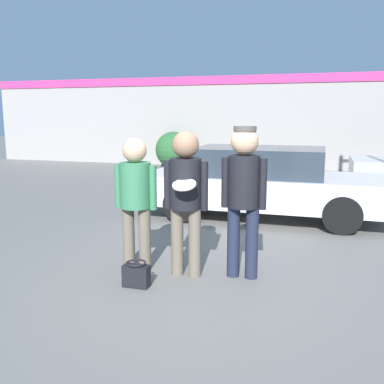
{
  "coord_description": "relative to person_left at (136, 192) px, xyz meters",
  "views": [
    {
      "loc": [
        1.28,
        -4.79,
        1.92
      ],
      "look_at": [
        -0.23,
        0.17,
        0.98
      ],
      "focal_mm": 40.0,
      "sensor_mm": 36.0,
      "label": 1
    }
  ],
  "objects": [
    {
      "name": "ground_plane",
      "position": [
        0.89,
        0.04,
        -0.98
      ],
      "size": [
        56.0,
        56.0,
        0.0
      ],
      "primitive_type": "plane",
      "color": "#66635E"
    },
    {
      "name": "storefront_building",
      "position": [
        0.89,
        10.93,
        0.71
      ],
      "size": [
        24.0,
        0.22,
        3.32
      ],
      "color": "gray",
      "rests_on": "ground"
    },
    {
      "name": "person_left",
      "position": [
        0.0,
        0.0,
        0.0
      ],
      "size": [
        0.55,
        0.38,
        1.64
      ],
      "color": "#665B4C",
      "rests_on": "ground"
    },
    {
      "name": "person_middle_with_frisbee",
      "position": [
        0.66,
        -0.05,
        0.06
      ],
      "size": [
        0.54,
        0.58,
        1.73
      ],
      "color": "#665B4C",
      "rests_on": "ground"
    },
    {
      "name": "person_right",
      "position": [
        1.32,
        0.09,
        0.11
      ],
      "size": [
        0.53,
        0.36,
        1.79
      ],
      "color": "#1E2338",
      "rests_on": "ground"
    },
    {
      "name": "parked_car_near",
      "position": [
        1.13,
        3.22,
        -0.31
      ],
      "size": [
        4.45,
        1.79,
        1.32
      ],
      "color": "silver",
      "rests_on": "ground"
    },
    {
      "name": "shrub",
      "position": [
        -3.06,
        10.08,
        -0.32
      ],
      "size": [
        1.32,
        1.32,
        1.32
      ],
      "color": "#285B2D",
      "rests_on": "ground"
    },
    {
      "name": "handbag",
      "position": [
        0.24,
        -0.55,
        -0.84
      ],
      "size": [
        0.3,
        0.23,
        0.29
      ],
      "color": "black",
      "rests_on": "ground"
    }
  ]
}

